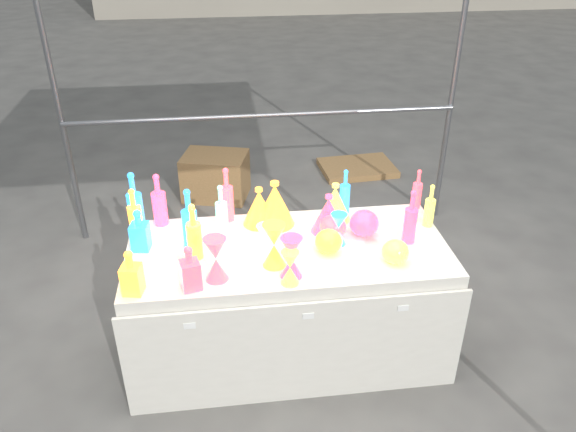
{
  "coord_description": "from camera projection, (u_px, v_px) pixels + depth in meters",
  "views": [
    {
      "loc": [
        -0.33,
        -2.62,
        2.47
      ],
      "look_at": [
        0.0,
        0.0,
        0.95
      ],
      "focal_mm": 35.0,
      "sensor_mm": 36.0,
      "label": 1
    }
  ],
  "objects": [
    {
      "name": "globe_2",
      "position": [
        333.0,
        228.0,
        3.21
      ],
      "size": [
        0.16,
        0.16,
        0.12
      ],
      "primitive_type": null,
      "rotation": [
        0.0,
        0.0,
        0.01
      ],
      "color": "orange",
      "rests_on": "display_table"
    },
    {
      "name": "hourglass_0",
      "position": [
        216.0,
        259.0,
        2.83
      ],
      "size": [
        0.16,
        0.16,
        0.24
      ],
      "primitive_type": null,
      "rotation": [
        0.0,
        0.0,
        0.37
      ],
      "color": "orange",
      "rests_on": "display_table"
    },
    {
      "name": "hourglass_4",
      "position": [
        274.0,
        245.0,
        2.94
      ],
      "size": [
        0.15,
        0.15,
        0.25
      ],
      "primitive_type": null,
      "rotation": [
        0.0,
        0.0,
        -0.21
      ],
      "color": "red",
      "rests_on": "display_table"
    },
    {
      "name": "bottle_9",
      "position": [
        417.0,
        189.0,
        3.49
      ],
      "size": [
        0.07,
        0.07,
        0.26
      ],
      "primitive_type": null,
      "rotation": [
        0.0,
        0.0,
        0.22
      ],
      "color": "orange",
      "rests_on": "display_table"
    },
    {
      "name": "bottle_11",
      "position": [
        430.0,
        205.0,
        3.29
      ],
      "size": [
        0.07,
        0.07,
        0.27
      ],
      "primitive_type": null,
      "rotation": [
        0.0,
        0.0,
        -0.21
      ],
      "color": "#11646E",
      "rests_on": "display_table"
    },
    {
      "name": "bottle_5",
      "position": [
        221.0,
        210.0,
        3.2
      ],
      "size": [
        0.07,
        0.07,
        0.31
      ],
      "primitive_type": null,
      "rotation": [
        0.0,
        0.0,
        -0.08
      ],
      "color": "#D92B78",
      "rests_on": "display_table"
    },
    {
      "name": "bottle_7",
      "position": [
        189.0,
        219.0,
        3.06
      ],
      "size": [
        0.09,
        0.09,
        0.36
      ],
      "primitive_type": null,
      "rotation": [
        0.0,
        0.0,
        -0.04
      ],
      "color": "#18882D",
      "rests_on": "display_table"
    },
    {
      "name": "ground",
      "position": [
        288.0,
        347.0,
        3.52
      ],
      "size": [
        80.0,
        80.0,
        0.0
      ],
      "primitive_type": "plane",
      "color": "slate",
      "rests_on": "ground"
    },
    {
      "name": "hourglass_2",
      "position": [
        290.0,
        268.0,
        2.81
      ],
      "size": [
        0.12,
        0.12,
        0.19
      ],
      "primitive_type": null,
      "rotation": [
        0.0,
        0.0,
        0.38
      ],
      "color": "#11646E",
      "rests_on": "display_table"
    },
    {
      "name": "lampshade_0",
      "position": [
        275.0,
        203.0,
        3.31
      ],
      "size": [
        0.26,
        0.26,
        0.28
      ],
      "primitive_type": null,
      "rotation": [
        0.0,
        0.0,
        -0.1
      ],
      "color": "#BBD62D",
      "rests_on": "display_table"
    },
    {
      "name": "globe_3",
      "position": [
        364.0,
        225.0,
        3.23
      ],
      "size": [
        0.19,
        0.19,
        0.14
      ],
      "primitive_type": null,
      "rotation": [
        0.0,
        0.0,
        -0.09
      ],
      "color": "#2135C6",
      "rests_on": "display_table"
    },
    {
      "name": "globe_0",
      "position": [
        328.0,
        243.0,
        3.08
      ],
      "size": [
        0.17,
        0.17,
        0.12
      ],
      "primitive_type": null,
      "rotation": [
        0.0,
        0.0,
        -0.17
      ],
      "color": "red",
      "rests_on": "display_table"
    },
    {
      "name": "bottle_1",
      "position": [
        135.0,
        202.0,
        3.21
      ],
      "size": [
        0.09,
        0.09,
        0.38
      ],
      "primitive_type": null,
      "rotation": [
        0.0,
        0.0,
        -0.04
      ],
      "color": "#18882D",
      "rests_on": "display_table"
    },
    {
      "name": "lampshade_1",
      "position": [
        259.0,
        206.0,
        3.32
      ],
      "size": [
        0.21,
        0.21,
        0.24
      ],
      "primitive_type": null,
      "rotation": [
        0.0,
        0.0,
        -0.06
      ],
      "color": "#BBD62D",
      "rests_on": "display_table"
    },
    {
      "name": "bottle_8",
      "position": [
        345.0,
        191.0,
        3.43
      ],
      "size": [
        0.07,
        0.07,
        0.29
      ],
      "primitive_type": null,
      "rotation": [
        0.0,
        0.0,
        -0.11
      ],
      "color": "#18882D",
      "rests_on": "display_table"
    },
    {
      "name": "display_table",
      "position": [
        288.0,
        301.0,
        3.33
      ],
      "size": [
        1.84,
        0.83,
        0.75
      ],
      "color": "silver",
      "rests_on": "ground"
    },
    {
      "name": "bottle_0",
      "position": [
        134.0,
        213.0,
        3.18
      ],
      "size": [
        0.09,
        0.09,
        0.3
      ],
      "primitive_type": null,
      "rotation": [
        0.0,
        0.0,
        0.25
      ],
      "color": "red",
      "rests_on": "display_table"
    },
    {
      "name": "lampshade_3",
      "position": [
        335.0,
        202.0,
        3.37
      ],
      "size": [
        0.26,
        0.26,
        0.24
      ],
      "primitive_type": null,
      "rotation": [
        0.0,
        0.0,
        -0.39
      ],
      "color": "#11646E",
      "rests_on": "display_table"
    },
    {
      "name": "hourglass_5",
      "position": [
        338.0,
        229.0,
        3.13
      ],
      "size": [
        0.1,
        0.1,
        0.19
      ],
      "primitive_type": null,
      "rotation": [
        0.0,
        0.0,
        -0.07
      ],
      "color": "#18882D",
      "rests_on": "display_table"
    },
    {
      "name": "decanter_2",
      "position": [
        139.0,
        230.0,
        3.08
      ],
      "size": [
        0.11,
        0.11,
        0.25
      ],
      "primitive_type": null,
      "rotation": [
        0.0,
        0.0,
        -0.15
      ],
      "color": "#18882D",
      "rests_on": "display_table"
    },
    {
      "name": "decanter_1",
      "position": [
        190.0,
        268.0,
        2.76
      ],
      "size": [
        0.11,
        0.11,
        0.24
      ],
      "primitive_type": null,
      "rotation": [
        0.0,
        0.0,
        0.24
      ],
      "color": "orange",
      "rests_on": "display_table"
    },
    {
      "name": "globe_1",
      "position": [
        395.0,
        253.0,
        2.99
      ],
      "size": [
        0.19,
        0.19,
        0.12
      ],
      "primitive_type": null,
      "rotation": [
        0.0,
        0.0,
        0.43
      ],
      "color": "#11646E",
      "rests_on": "display_table"
    },
    {
      "name": "cardboard_box_closed",
      "position": [
        216.0,
        176.0,
        5.19
      ],
      "size": [
        0.66,
        0.55,
        0.41
      ],
      "primitive_type": "cube",
      "rotation": [
        0.0,
        0.0,
        -0.26
      ],
      "color": "#9F7547",
      "rests_on": "ground"
    },
    {
      "name": "cardboard_box_flat",
      "position": [
        357.0,
        168.0,
        5.76
      ],
      "size": [
        0.77,
        0.58,
        0.06
      ],
      "primitive_type": "cube",
      "rotation": [
        0.0,
        0.0,
        0.08
      ],
      "color": "#9F7547",
      "rests_on": "ground"
    },
    {
      "name": "decanter_0",
      "position": [
        131.0,
        272.0,
        2.73
      ],
      "size": [
        0.11,
        0.11,
        0.24
      ],
      "primitive_type": null,
      "rotation": [
        0.0,
        0.0,
        -0.19
      ],
      "color": "red",
      "rests_on": "display_table"
    },
    {
      "name": "bottle_2",
      "position": [
        227.0,
        194.0,
        3.33
      ],
      "size": [
        0.08,
        0.08,
        0.34
      ],
      "primitive_type": null,
      "rotation": [
        0.0,
        0.0,
        0.1
      ],
      "color": "orange",
      "rests_on": "display_table"
    },
    {
      "name": "hourglass_1",
      "position": [
        291.0,
        257.0,
        2.85
      ],
      "size": [
        0.12,
        0.12,
        0.23
      ],
      "primitive_type": null,
      "rotation": [
        0.0,
        0.0,
        -0.0
      ],
      "color": "#2135C6",
      "rests_on": "display_table"
    },
    {
      "name": "hourglass_3",
      "position": [
        266.0,
        242.0,
        3.01
      ],
      "size": [
        0.12,
        0.12,
        0.2
      ],
      "primitive_type": null,
      "rotation": [
        0.0,
        0.0,
        0.18
      ],
      "color": "#D92B78",
      "rests_on": "display_table"
    },
    {
      "name": "bottle_3",
      "position": [
        159.0,
        199.0,
        3.29
      ],
      "size": [
        0.09,
        0.09,
        0.33
      ],
      "primitive_type": null,
      "rotation": [
        0.0,
        0.0,
        -0.1
      ],
      "color": "#2135C6",
      "rests_on": "display_table"
    },
    {
      "name": "bottle_4",
      "position": [
        194.0,
        231.0,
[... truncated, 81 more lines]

